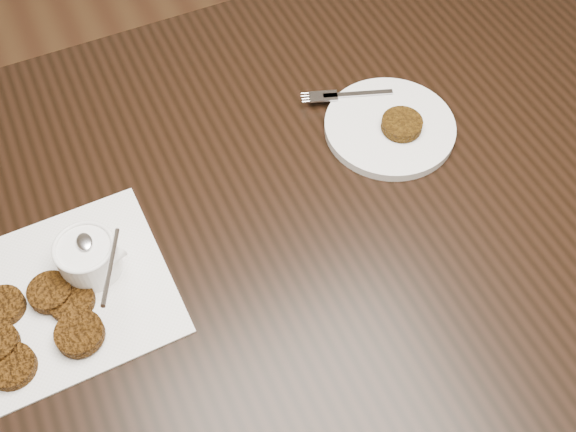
% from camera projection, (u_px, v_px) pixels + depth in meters
% --- Properties ---
extents(table, '(1.53, 0.98, 0.75)m').
position_uv_depth(table, '(284.00, 312.00, 1.37)').
color(table, black).
rests_on(table, floor).
extents(napkin, '(0.28, 0.28, 0.00)m').
position_uv_depth(napkin, '(71.00, 291.00, 0.97)').
color(napkin, white).
rests_on(napkin, table).
extents(sauce_ramekin, '(0.14, 0.14, 0.12)m').
position_uv_depth(sauce_ramekin, '(83.00, 246.00, 0.94)').
color(sauce_ramekin, white).
rests_on(sauce_ramekin, napkin).
extents(patty_cluster, '(0.27, 0.27, 0.02)m').
position_uv_depth(patty_cluster, '(36.00, 318.00, 0.93)').
color(patty_cluster, '#5E340C').
rests_on(patty_cluster, napkin).
extents(plate_with_patty, '(0.28, 0.28, 0.03)m').
position_uv_depth(plate_with_patty, '(390.00, 124.00, 1.13)').
color(plate_with_patty, white).
rests_on(plate_with_patty, table).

